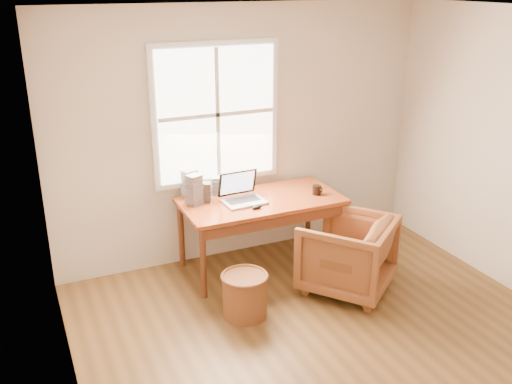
# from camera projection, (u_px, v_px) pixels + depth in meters

# --- Properties ---
(room_shell) EXTENTS (4.04, 4.54, 2.64)m
(room_shell) POSITION_uv_depth(u_px,v_px,m) (354.00, 202.00, 4.06)
(room_shell) COLOR brown
(room_shell) RESTS_ON ground
(desk) EXTENTS (1.60, 0.80, 0.04)m
(desk) POSITION_uv_depth(u_px,v_px,m) (261.00, 201.00, 5.67)
(desk) COLOR brown
(desk) RESTS_ON room_shell
(armchair) EXTENTS (1.11, 1.11, 0.73)m
(armchair) POSITION_uv_depth(u_px,v_px,m) (347.00, 254.00, 5.39)
(armchair) COLOR brown
(armchair) RESTS_ON room_shell
(wicker_stool) EXTENTS (0.42, 0.42, 0.39)m
(wicker_stool) POSITION_uv_depth(u_px,v_px,m) (245.00, 296.00, 5.01)
(wicker_stool) COLOR brown
(wicker_stool) RESTS_ON room_shell
(laptop) EXTENTS (0.44, 0.46, 0.31)m
(laptop) POSITION_uv_depth(u_px,v_px,m) (244.00, 188.00, 5.51)
(laptop) COLOR #A1A2A8
(laptop) RESTS_ON desk
(mouse) EXTENTS (0.10, 0.06, 0.03)m
(mouse) POSITION_uv_depth(u_px,v_px,m) (257.00, 207.00, 5.42)
(mouse) COLOR black
(mouse) RESTS_ON desk
(coffee_mug) EXTENTS (0.11, 0.11, 0.10)m
(coffee_mug) POSITION_uv_depth(u_px,v_px,m) (317.00, 190.00, 5.77)
(coffee_mug) COLOR black
(coffee_mug) RESTS_ON desk
(cd_stack_a) EXTENTS (0.17, 0.16, 0.28)m
(cd_stack_a) POSITION_uv_depth(u_px,v_px,m) (190.00, 183.00, 5.68)
(cd_stack_a) COLOR #ACB3B8
(cd_stack_a) RESTS_ON desk
(cd_stack_b) EXTENTS (0.16, 0.15, 0.19)m
(cd_stack_b) POSITION_uv_depth(u_px,v_px,m) (205.00, 191.00, 5.59)
(cd_stack_b) COLOR black
(cd_stack_b) RESTS_ON desk
(cd_stack_c) EXTENTS (0.17, 0.16, 0.30)m
(cd_stack_c) POSITION_uv_depth(u_px,v_px,m) (194.00, 190.00, 5.48)
(cd_stack_c) COLOR #A5A6B2
(cd_stack_c) RESTS_ON desk
(cd_stack_d) EXTENTS (0.17, 0.16, 0.18)m
(cd_stack_d) POSITION_uv_depth(u_px,v_px,m) (219.00, 185.00, 5.78)
(cd_stack_d) COLOR silver
(cd_stack_d) RESTS_ON desk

